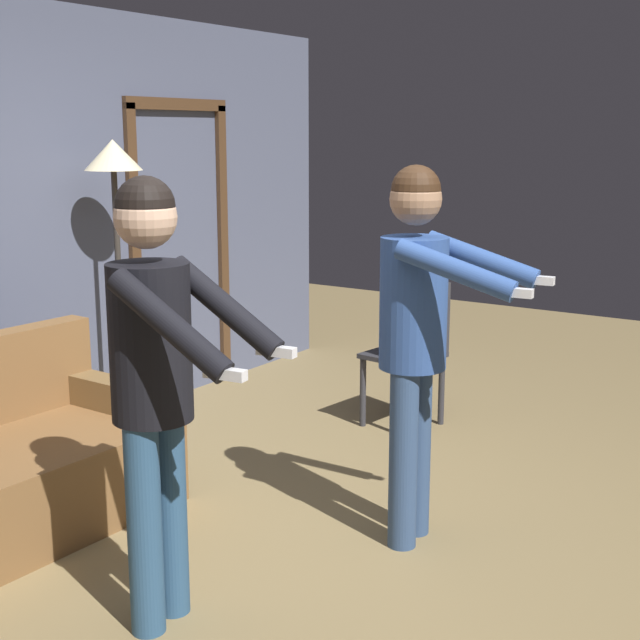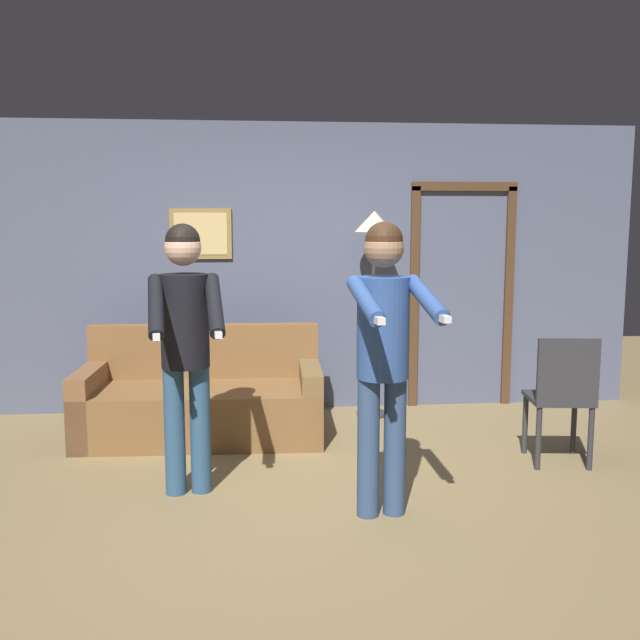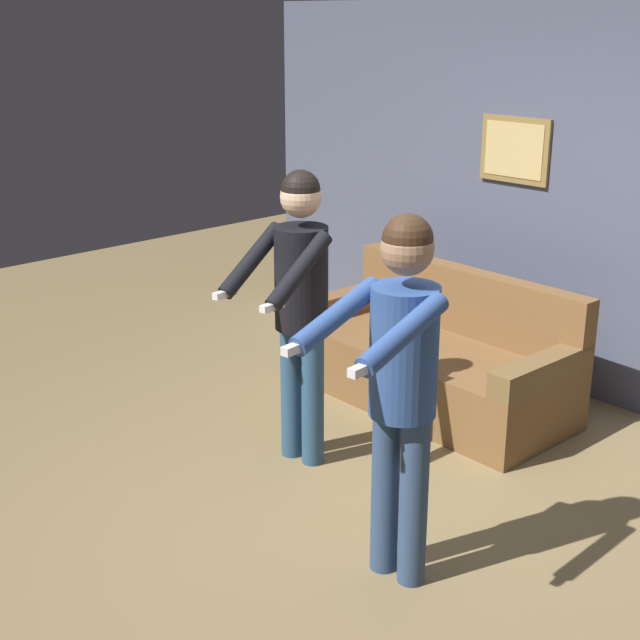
# 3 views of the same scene
# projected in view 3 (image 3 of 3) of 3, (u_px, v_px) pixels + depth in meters

# --- Properties ---
(ground_plane) EXTENTS (12.00, 12.00, 0.00)m
(ground_plane) POSITION_uv_depth(u_px,v_px,m) (367.00, 523.00, 4.61)
(ground_plane) COLOR olive
(back_wall_assembly) EXTENTS (6.40, 0.10, 2.60)m
(back_wall_assembly) POSITION_uv_depth(u_px,v_px,m) (622.00, 212.00, 5.67)
(back_wall_assembly) COLOR #50566E
(back_wall_assembly) RESTS_ON ground_plane
(couch) EXTENTS (1.93, 0.91, 0.87)m
(couch) POSITION_uv_depth(u_px,v_px,m) (435.00, 363.00, 5.98)
(couch) COLOR brown
(couch) RESTS_ON ground_plane
(person_standing_left) EXTENTS (0.49, 0.67, 1.71)m
(person_standing_left) POSITION_uv_depth(u_px,v_px,m) (299.00, 292.00, 4.94)
(person_standing_left) COLOR #2C5073
(person_standing_left) RESTS_ON ground_plane
(person_standing_right) EXTENTS (0.48, 0.74, 1.72)m
(person_standing_right) POSITION_uv_depth(u_px,v_px,m) (401.00, 368.00, 3.84)
(person_standing_right) COLOR #314970
(person_standing_right) RESTS_ON ground_plane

